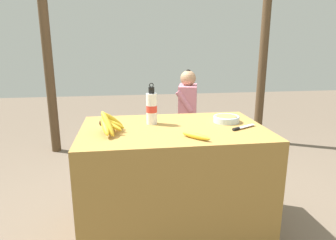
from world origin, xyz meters
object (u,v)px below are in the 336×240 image
at_px(seated_vendor, 183,108).
at_px(banana_bunch_green, 137,120).
at_px(loose_banana_front, 196,136).
at_px(support_post_near, 46,44).
at_px(support_post_far, 264,44).
at_px(water_bottle, 152,108).
at_px(knife, 241,128).
at_px(serving_bowl, 226,118).
at_px(banana_bunch_ripe, 109,123).
at_px(wooden_bench, 166,129).

xyz_separation_m(seated_vendor, banana_bunch_green, (-0.53, 0.02, -0.13)).
height_order(seated_vendor, banana_bunch_green, seated_vendor).
bearing_deg(loose_banana_front, support_post_near, 121.40).
relative_size(seated_vendor, support_post_far, 0.39).
xyz_separation_m(water_bottle, knife, (0.57, -0.22, -0.10)).
distance_m(serving_bowl, support_post_far, 2.15).
xyz_separation_m(water_bottle, banana_bunch_green, (-0.05, 1.33, -0.42)).
xyz_separation_m(loose_banana_front, support_post_near, (-1.30, 2.13, 0.53)).
height_order(banana_bunch_ripe, banana_bunch_green, banana_bunch_ripe).
xyz_separation_m(seated_vendor, support_post_far, (1.14, 0.45, 0.72)).
height_order(banana_bunch_green, support_post_far, support_post_far).
bearing_deg(seated_vendor, knife, 107.45).
distance_m(wooden_bench, banana_bunch_green, 0.35).
distance_m(knife, support_post_near, 2.62).
relative_size(banana_bunch_ripe, banana_bunch_green, 1.18).
distance_m(loose_banana_front, support_post_near, 2.55).
xyz_separation_m(water_bottle, seated_vendor, (0.48, 1.31, -0.29)).
height_order(loose_banana_front, support_post_near, support_post_near).
bearing_deg(support_post_far, serving_bowl, -121.52).
relative_size(water_bottle, loose_banana_front, 1.71).
bearing_deg(wooden_bench, banana_bunch_ripe, -110.42).
height_order(wooden_bench, support_post_near, support_post_near).
bearing_deg(support_post_near, loose_banana_front, -58.60).
relative_size(knife, seated_vendor, 0.19).
height_order(banana_bunch_ripe, wooden_bench, banana_bunch_ripe).
bearing_deg(support_post_near, knife, -50.22).
height_order(banana_bunch_ripe, support_post_far, support_post_far).
bearing_deg(seated_vendor, water_bottle, 84.00).
height_order(banana_bunch_ripe, serving_bowl, banana_bunch_ripe).
relative_size(loose_banana_front, banana_bunch_green, 0.65).
bearing_deg(seated_vendor, support_post_far, -144.43).
height_order(serving_bowl, loose_banana_front, serving_bowl).
distance_m(banana_bunch_ripe, wooden_bench, 1.69).
bearing_deg(support_post_near, water_bottle, -58.50).
bearing_deg(banana_bunch_ripe, support_post_near, 112.12).
bearing_deg(serving_bowl, knife, -80.23).
bearing_deg(wooden_bench, banana_bunch_green, 179.46).
bearing_deg(support_post_near, banana_bunch_green, -22.45).
relative_size(water_bottle, support_post_near, 0.11).
relative_size(banana_bunch_ripe, knife, 1.58).
distance_m(serving_bowl, loose_banana_front, 0.47).
height_order(water_bottle, seated_vendor, water_bottle).
relative_size(water_bottle, banana_bunch_green, 1.11).
height_order(water_bottle, loose_banana_front, water_bottle).
distance_m(water_bottle, seated_vendor, 1.42).
bearing_deg(knife, banana_bunch_green, 81.97).
height_order(seated_vendor, support_post_near, support_post_near).
distance_m(loose_banana_front, banana_bunch_green, 1.76).
height_order(loose_banana_front, seated_vendor, seated_vendor).
distance_m(knife, support_post_far, 2.30).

